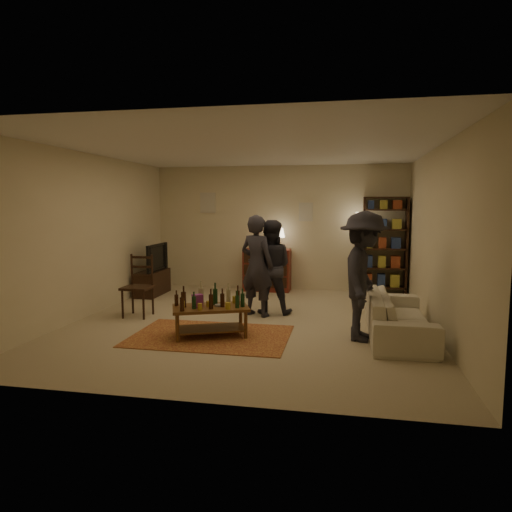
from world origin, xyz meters
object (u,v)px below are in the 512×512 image
(floor_lamp, at_px, (362,225))
(person_by_sofa, at_px, (364,276))
(bookshelf, at_px, (384,245))
(tv_stand, at_px, (153,276))
(person_left, at_px, (257,266))
(sofa, at_px, (398,316))
(person_right, at_px, (270,267))
(dining_chair, at_px, (139,283))
(dresser, at_px, (267,269))
(coffee_table, at_px, (210,309))

(floor_lamp, xyz_separation_m, person_by_sofa, (-0.07, -3.28, -0.56))
(bookshelf, height_order, person_by_sofa, bookshelf)
(tv_stand, relative_size, person_left, 0.63)
(person_left, height_order, person_by_sofa, person_by_sofa)
(tv_stand, distance_m, floor_lamp, 4.43)
(person_by_sofa, bearing_deg, sofa, -56.72)
(tv_stand, bearing_deg, person_right, -23.23)
(tv_stand, distance_m, sofa, 5.14)
(person_left, height_order, person_right, person_left)
(bookshelf, bearing_deg, tv_stand, -168.20)
(dining_chair, distance_m, dresser, 3.16)
(person_by_sofa, bearing_deg, floor_lamp, 6.91)
(coffee_table, distance_m, person_by_sofa, 2.17)
(bookshelf, xyz_separation_m, person_by_sofa, (-0.55, -3.41, -0.15))
(dining_chair, distance_m, bookshelf, 4.99)
(coffee_table, xyz_separation_m, person_left, (0.41, 1.33, 0.45))
(floor_lamp, relative_size, person_by_sofa, 0.96)
(tv_stand, bearing_deg, dining_chair, -73.11)
(person_left, xyz_separation_m, person_by_sofa, (1.69, -1.08, 0.04))
(floor_lamp, height_order, person_right, floor_lamp)
(bookshelf, height_order, floor_lamp, bookshelf)
(coffee_table, xyz_separation_m, person_by_sofa, (2.10, 0.25, 0.49))
(tv_stand, xyz_separation_m, dresser, (2.25, 0.91, 0.09))
(dining_chair, bearing_deg, bookshelf, 32.90)
(person_right, bearing_deg, person_left, 46.88)
(coffee_table, height_order, person_by_sofa, person_by_sofa)
(person_by_sofa, bearing_deg, tv_stand, 67.72)
(dresser, xyz_separation_m, bookshelf, (2.44, 0.07, 0.56))
(coffee_table, xyz_separation_m, person_right, (0.60, 1.55, 0.41))
(dining_chair, distance_m, person_right, 2.21)
(dresser, height_order, person_right, person_right)
(tv_stand, bearing_deg, dresser, 22.07)
(tv_stand, xyz_separation_m, sofa, (4.64, -2.20, -0.08))
(coffee_table, xyz_separation_m, sofa, (2.60, 0.48, -0.09))
(sofa, xyz_separation_m, person_by_sofa, (-0.50, -0.23, 0.58))
(dining_chair, relative_size, dresser, 0.77)
(dining_chair, distance_m, person_by_sofa, 3.70)
(sofa, distance_m, person_left, 2.41)
(bookshelf, relative_size, floor_lamp, 1.18)
(sofa, bearing_deg, floor_lamp, 8.00)
(dresser, xyz_separation_m, floor_lamp, (1.96, -0.06, 0.97))
(bookshelf, height_order, person_right, bookshelf)
(coffee_table, bearing_deg, person_by_sofa, 6.69)
(tv_stand, relative_size, bookshelf, 0.52)
(floor_lamp, distance_m, person_right, 2.61)
(tv_stand, distance_m, person_by_sofa, 4.83)
(tv_stand, relative_size, person_by_sofa, 0.60)
(dining_chair, xyz_separation_m, dresser, (1.73, 2.64, -0.08))
(dining_chair, bearing_deg, person_by_sofa, -11.18)
(bookshelf, bearing_deg, sofa, -90.82)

